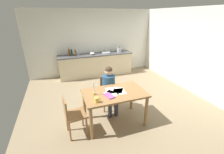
{
  "coord_description": "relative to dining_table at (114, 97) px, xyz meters",
  "views": [
    {
      "loc": [
        -1.47,
        -3.69,
        2.37
      ],
      "look_at": [
        -0.19,
        -0.19,
        0.85
      ],
      "focal_mm": 24.57,
      "sensor_mm": 36.0,
      "label": 1
    }
  ],
  "objects": [
    {
      "name": "ground_plane",
      "position": [
        0.39,
        0.89,
        -0.69
      ],
      "size": [
        5.2,
        5.2,
        0.04
      ],
      "primitive_type": "cube",
      "color": "#937F60"
    },
    {
      "name": "wall_back",
      "position": [
        0.39,
        3.49,
        0.63
      ],
      "size": [
        5.2,
        0.12,
        2.6
      ],
      "primitive_type": "cube",
      "color": "silver",
      "rests_on": "ground"
    },
    {
      "name": "wall_right",
      "position": [
        2.99,
        0.89,
        0.63
      ],
      "size": [
        0.12,
        5.2,
        2.6
      ],
      "primitive_type": "cube",
      "color": "silver",
      "rests_on": "ground"
    },
    {
      "name": "kitchen_counter",
      "position": [
        0.39,
        3.13,
        -0.21
      ],
      "size": [
        2.99,
        0.64,
        0.9
      ],
      "color": "beige",
      "rests_on": "ground"
    },
    {
      "name": "dining_table",
      "position": [
        0.0,
        0.0,
        0.0
      ],
      "size": [
        1.37,
        0.84,
        0.78
      ],
      "color": "#9E7042",
      "rests_on": "ground"
    },
    {
      "name": "chair_at_table",
      "position": [
        0.07,
        0.66,
        -0.19
      ],
      "size": [
        0.42,
        0.42,
        0.85
      ],
      "color": "#9E7042",
      "rests_on": "ground"
    },
    {
      "name": "person_seated",
      "position": [
        0.06,
        0.51,
        0.01
      ],
      "size": [
        0.33,
        0.6,
        1.19
      ],
      "color": "navy",
      "rests_on": "ground"
    },
    {
      "name": "chair_side_empty",
      "position": [
        -0.95,
        -0.1,
        -0.17
      ],
      "size": [
        0.43,
        0.43,
        0.88
      ],
      "color": "#9E7042",
      "rests_on": "ground"
    },
    {
      "name": "coffee_mug",
      "position": [
        -0.47,
        -0.27,
        0.17
      ],
      "size": [
        0.12,
        0.08,
        0.11
      ],
      "color": "#F2CC4C",
      "rests_on": "dining_table"
    },
    {
      "name": "candlestick",
      "position": [
        -0.45,
        0.05,
        0.2
      ],
      "size": [
        0.06,
        0.06,
        0.3
      ],
      "color": "gold",
      "rests_on": "dining_table"
    },
    {
      "name": "book_magazine",
      "position": [
        -0.16,
        -0.12,
        0.12
      ],
      "size": [
        0.19,
        0.28,
        0.02
      ],
      "primitive_type": "cube",
      "rotation": [
        0.0,
        0.0,
        0.23
      ],
      "color": "#B04FAD",
      "rests_on": "dining_table"
    },
    {
      "name": "paper_letter",
      "position": [
        -0.08,
        -0.02,
        0.11
      ],
      "size": [
        0.32,
        0.36,
        0.0
      ],
      "primitive_type": "cube",
      "rotation": [
        0.0,
        0.0,
        0.48
      ],
      "color": "white",
      "rests_on": "dining_table"
    },
    {
      "name": "paper_bill",
      "position": [
        0.14,
        -0.0,
        0.11
      ],
      "size": [
        0.24,
        0.32,
        0.0
      ],
      "primitive_type": "cube",
      "rotation": [
        0.0,
        0.0,
        -0.11
      ],
      "color": "white",
      "rests_on": "dining_table"
    },
    {
      "name": "paper_envelope",
      "position": [
        0.12,
        0.08,
        0.11
      ],
      "size": [
        0.33,
        0.36,
        0.0
      ],
      "primitive_type": "cube",
      "rotation": [
        0.0,
        0.0,
        -0.56
      ],
      "color": "white",
      "rests_on": "dining_table"
    },
    {
      "name": "paper_receipt",
      "position": [
        -0.04,
        0.11,
        0.11
      ],
      "size": [
        0.23,
        0.31,
        0.0
      ],
      "primitive_type": "cube",
      "rotation": [
        0.0,
        0.0,
        -0.08
      ],
      "color": "white",
      "rests_on": "dining_table"
    },
    {
      "name": "sink_unit",
      "position": [
        0.83,
        3.13,
        0.26
      ],
      "size": [
        0.36,
        0.36,
        0.24
      ],
      "color": "#B2B7BC",
      "rests_on": "kitchen_counter"
    },
    {
      "name": "bottle_oil",
      "position": [
        -0.64,
        3.17,
        0.37
      ],
      "size": [
        0.08,
        0.08,
        0.31
      ],
      "color": "#593319",
      "rests_on": "kitchen_counter"
    },
    {
      "name": "bottle_vinegar",
      "position": [
        -0.55,
        3.14,
        0.35
      ],
      "size": [
        0.07,
        0.07,
        0.26
      ],
      "color": "black",
      "rests_on": "kitchen_counter"
    },
    {
      "name": "bottle_wine_red",
      "position": [
        -0.41,
        3.05,
        0.34
      ],
      "size": [
        0.06,
        0.06,
        0.26
      ],
      "color": "#593319",
      "rests_on": "kitchen_counter"
    },
    {
      "name": "bottle_sauce",
      "position": [
        -0.29,
        3.17,
        0.35
      ],
      "size": [
        0.06,
        0.06,
        0.26
      ],
      "color": "#8C999E",
      "rests_on": "kitchen_counter"
    },
    {
      "name": "mixing_bowl",
      "position": [
        0.24,
        3.09,
        0.28
      ],
      "size": [
        0.2,
        0.2,
        0.09
      ],
      "primitive_type": "ellipsoid",
      "color": "white",
      "rests_on": "kitchen_counter"
    },
    {
      "name": "stovetop_kettle",
      "position": [
        1.42,
        3.13,
        0.33
      ],
      "size": [
        0.18,
        0.18,
        0.22
      ],
      "color": "#B7BABF",
      "rests_on": "kitchen_counter"
    },
    {
      "name": "wine_glass_near_sink",
      "position": [
        0.45,
        3.28,
        0.34
      ],
      "size": [
        0.07,
        0.07,
        0.15
      ],
      "color": "silver",
      "rests_on": "kitchen_counter"
    },
    {
      "name": "wine_glass_by_kettle",
      "position": [
        0.35,
        3.28,
        0.34
      ],
      "size": [
        0.07,
        0.07,
        0.15
      ],
      "color": "silver",
      "rests_on": "kitchen_counter"
    },
    {
      "name": "wine_glass_back_left",
      "position": [
        0.21,
        3.28,
        0.34
      ],
      "size": [
        0.07,
        0.07,
        0.15
      ],
      "color": "silver",
      "rests_on": "kitchen_counter"
    }
  ]
}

